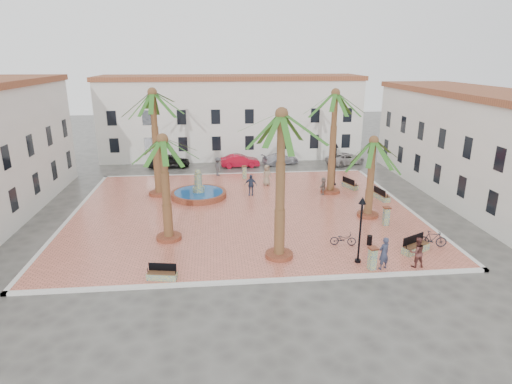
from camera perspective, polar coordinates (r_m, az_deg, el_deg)
ground at (r=33.53m, az=-1.70°, el=-2.66°), size 120.00×120.00×0.00m
plaza at (r=33.51m, az=-1.70°, el=-2.54°), size 26.00×22.00×0.15m
kerb_n at (r=43.97m, az=-2.70°, el=2.42°), size 26.30×0.30×0.16m
kerb_s at (r=23.53m, az=0.21°, el=-11.80°), size 26.30×0.30×0.16m
kerb_e at (r=36.69m, az=19.00°, el=-1.70°), size 0.30×22.30×0.16m
kerb_w at (r=35.18m, az=-23.37°, el=-3.04°), size 0.30×22.30×0.16m
building_north at (r=51.87m, az=-3.32°, el=10.05°), size 30.40×7.40×9.50m
building_east at (r=40.65m, az=27.54°, el=5.58°), size 7.40×26.40×9.00m
fountain at (r=36.78m, az=-7.64°, el=-0.16°), size 4.70×4.70×2.43m
palm_nw at (r=36.49m, az=-13.57°, el=11.28°), size 5.77×5.77×9.10m
palm_sw at (r=27.14m, az=-12.25°, el=5.14°), size 5.34×5.34×7.01m
palm_s at (r=23.66m, az=3.39°, el=8.13°), size 5.40×5.40×8.89m
palm_e at (r=31.94m, az=15.32°, el=5.26°), size 5.13×5.13×6.12m
palm_ne at (r=36.79m, az=10.49°, el=11.43°), size 5.49×5.49×8.99m
bench_s at (r=24.02m, az=-12.42°, el=-10.75°), size 1.68×0.77×0.86m
bench_se at (r=28.22m, az=20.49°, el=-6.94°), size 2.02×1.43×1.03m
bench_e at (r=37.36m, az=16.36°, el=-0.53°), size 0.88×1.95×0.99m
bench_ne at (r=39.88m, az=12.41°, el=0.91°), size 1.13×1.88×0.95m
lamppost_s at (r=24.96m, az=13.84°, el=-3.47°), size 0.44×0.44×4.02m
lamppost_e at (r=39.93m, az=10.58°, el=4.61°), size 0.43×0.43×3.94m
bollard_se at (r=25.13m, az=15.26°, el=-8.49°), size 0.56×0.56×1.34m
bollard_n at (r=41.86m, az=-1.57°, el=2.69°), size 0.52×0.52×1.29m
bollard_e at (r=31.70m, az=16.98°, el=-3.04°), size 0.50×0.50×1.37m
litter_bin at (r=28.31m, az=14.89°, el=-6.23°), size 0.33×0.33×0.64m
cyclist_a at (r=25.25m, az=16.69°, el=-7.82°), size 0.82×0.69×1.92m
bicycle_a at (r=27.83m, az=11.54°, el=-6.16°), size 1.72×0.87×0.86m
cyclist_b at (r=26.10m, az=20.66°, el=-7.52°), size 0.91×0.72×1.80m
bicycle_b at (r=29.26m, az=22.49°, el=-5.80°), size 1.80×0.88×1.04m
pedestrian_fountain_a at (r=39.66m, az=1.45°, el=2.28°), size 1.09×0.88×1.93m
pedestrian_fountain_b at (r=36.76m, az=-0.71°, el=0.94°), size 1.14×0.68×1.82m
pedestrian_north at (r=43.00m, az=-5.09°, el=3.41°), size 1.13×1.39×1.88m
pedestrian_east at (r=37.46m, az=8.95°, el=0.81°), size 0.96×1.48×1.53m
car_black at (r=47.49m, az=-11.57°, el=4.09°), size 4.70×2.37×1.54m
car_red at (r=46.91m, az=-2.16°, el=4.18°), size 4.31×1.77×1.39m
car_silver at (r=48.19m, az=3.28°, el=4.43°), size 4.57×2.96×1.23m
car_white at (r=49.18m, az=11.90°, el=4.39°), size 5.12×3.88×1.29m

